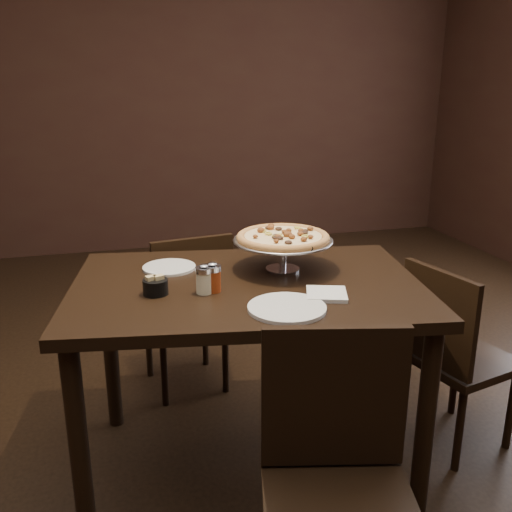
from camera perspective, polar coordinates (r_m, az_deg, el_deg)
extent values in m
cube|color=black|center=(2.55, -0.88, -21.30)|extent=(6.00, 7.00, 0.02)
cube|color=black|center=(5.46, -10.71, 15.17)|extent=(6.00, 0.02, 2.80)
cube|color=black|center=(2.20, -0.91, -3.17)|extent=(1.46, 1.10, 0.04)
cylinder|color=black|center=(2.10, -17.26, -18.06)|extent=(0.07, 0.07, 0.79)
cylinder|color=black|center=(2.20, 16.54, -16.18)|extent=(0.07, 0.07, 0.79)
cylinder|color=black|center=(2.74, -14.35, -8.94)|extent=(0.07, 0.07, 0.79)
cylinder|color=black|center=(2.82, 10.79, -7.92)|extent=(0.07, 0.07, 0.79)
cylinder|color=silver|center=(2.33, 2.67, -1.30)|extent=(0.14, 0.14, 0.01)
cylinder|color=silver|center=(2.32, 2.69, 0.07)|extent=(0.03, 0.03, 0.11)
cylinder|color=silver|center=(2.30, 2.71, 1.43)|extent=(0.10, 0.10, 0.01)
cylinder|color=#9D9DA2|center=(2.30, 2.71, 1.57)|extent=(0.40, 0.40, 0.01)
torus|color=#9D9DA2|center=(2.30, 2.71, 1.60)|extent=(0.40, 0.40, 0.01)
cylinder|color=#A66F31|center=(2.29, 2.71, 1.79)|extent=(0.37, 0.37, 0.01)
torus|color=#A66F31|center=(2.29, 2.71, 1.88)|extent=(0.38, 0.38, 0.03)
cylinder|color=#E3BA7C|center=(2.29, 2.72, 2.00)|extent=(0.31, 0.31, 0.01)
cylinder|color=#FBF2C3|center=(2.08, -5.20, -2.68)|extent=(0.06, 0.06, 0.08)
cylinder|color=silver|center=(2.06, -5.23, -1.40)|extent=(0.06, 0.06, 0.02)
ellipsoid|color=silver|center=(2.06, -5.24, -0.98)|extent=(0.03, 0.03, 0.01)
cylinder|color=maroon|center=(2.09, -4.36, -2.51)|extent=(0.06, 0.06, 0.08)
cylinder|color=silver|center=(2.08, -4.39, -1.21)|extent=(0.06, 0.06, 0.02)
ellipsoid|color=silver|center=(2.07, -4.40, -0.79)|extent=(0.03, 0.03, 0.01)
cylinder|color=black|center=(2.10, -10.01, -3.06)|extent=(0.09, 0.09, 0.06)
cube|color=tan|center=(2.09, -10.45, -2.76)|extent=(0.04, 0.04, 0.06)
cube|color=tan|center=(2.09, -9.70, -2.70)|extent=(0.04, 0.04, 0.06)
cube|color=silver|center=(2.07, 7.07, -3.81)|extent=(0.18, 0.18, 0.02)
cylinder|color=silver|center=(2.37, -8.68, -1.14)|extent=(0.22, 0.22, 0.01)
cylinder|color=silver|center=(1.94, 3.10, -5.21)|extent=(0.27, 0.27, 0.01)
cone|color=silver|center=(2.21, 5.34, 1.04)|extent=(0.14, 0.14, 0.00)
cylinder|color=black|center=(2.21, 5.35, 1.12)|extent=(0.05, 0.13, 0.02)
cube|color=black|center=(3.01, -7.17, -5.64)|extent=(0.46, 0.46, 0.04)
cube|color=black|center=(2.76, -6.25, -2.43)|extent=(0.40, 0.09, 0.42)
cylinder|color=black|center=(3.28, -5.12, -7.66)|extent=(0.03, 0.03, 0.39)
cylinder|color=black|center=(3.21, -10.70, -8.55)|extent=(0.03, 0.03, 0.39)
cylinder|color=black|center=(3.01, -3.08, -10.09)|extent=(0.03, 0.03, 0.39)
cylinder|color=black|center=(2.92, -9.17, -11.17)|extent=(0.03, 0.03, 0.39)
cube|color=black|center=(1.73, 7.83, -13.79)|extent=(0.42, 0.13, 0.45)
cube|color=black|center=(2.70, 19.90, -9.71)|extent=(0.47, 0.47, 0.04)
cube|color=black|center=(2.48, 17.69, -5.95)|extent=(0.12, 0.39, 0.41)
cylinder|color=black|center=(2.82, 24.14, -13.83)|extent=(0.03, 0.03, 0.38)
cylinder|color=black|center=(2.99, 19.27, -11.40)|extent=(0.03, 0.03, 0.38)
cylinder|color=black|center=(2.60, 19.66, -16.08)|extent=(0.03, 0.03, 0.38)
cylinder|color=black|center=(2.78, 14.71, -13.23)|extent=(0.03, 0.03, 0.38)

